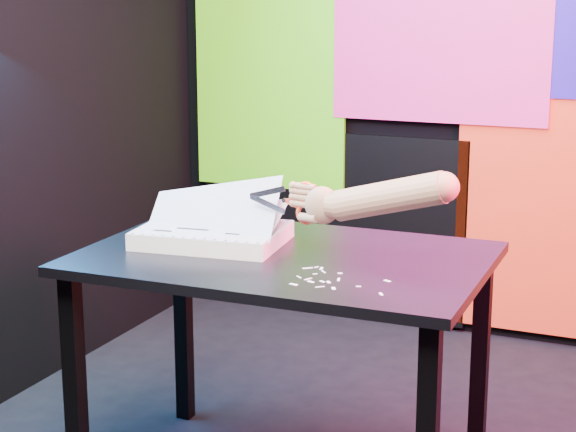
% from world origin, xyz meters
% --- Properties ---
extents(room, '(3.01, 3.01, 2.71)m').
position_xyz_m(room, '(0.00, 0.00, 1.35)').
color(room, black).
rests_on(room, ground).
extents(backdrop, '(2.88, 0.05, 2.08)m').
position_xyz_m(backdrop, '(0.06, 1.46, 0.96)').
color(backdrop, red).
rests_on(backdrop, ground).
extents(work_table, '(1.19, 0.81, 0.75)m').
position_xyz_m(work_table, '(-0.28, -0.12, 0.66)').
color(work_table, black).
rests_on(work_table, ground).
extents(printout_stack, '(0.48, 0.36, 0.23)m').
position_xyz_m(printout_stack, '(-0.53, -0.10, 0.78)').
color(printout_stack, white).
rests_on(printout_stack, work_table).
extents(scissors, '(0.23, 0.04, 0.13)m').
position_xyz_m(scissors, '(-0.24, -0.09, 0.90)').
color(scissors, '#B1B8D0').
rests_on(scissors, printout_stack).
extents(hand_forearm, '(0.51, 0.14, 0.19)m').
position_xyz_m(hand_forearm, '(0.01, -0.12, 0.94)').
color(hand_forearm, '#AF744B').
rests_on(hand_forearm, work_table).
extents(paper_clippings, '(0.28, 0.19, 0.00)m').
position_xyz_m(paper_clippings, '(-0.06, -0.32, 0.75)').
color(paper_clippings, white).
rests_on(paper_clippings, work_table).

